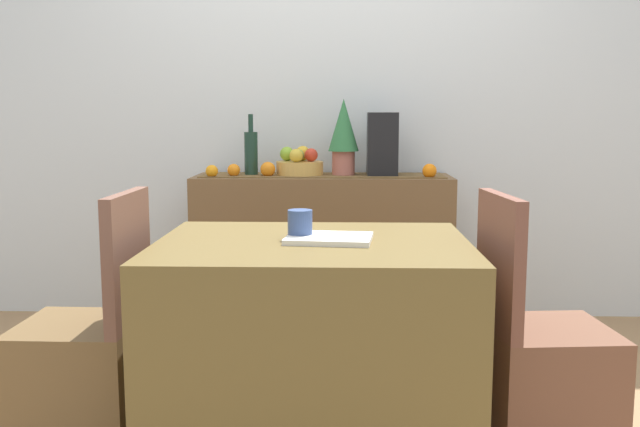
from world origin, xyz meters
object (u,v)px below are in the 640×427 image
at_px(sideboard_console, 323,252).
at_px(chair_by_corner, 543,380).
at_px(wine_bottle, 251,152).
at_px(coffee_maker, 382,144).
at_px(potted_plant, 344,133).
at_px(fruit_bowl, 300,168).
at_px(open_book, 329,238).
at_px(coffee_cup, 300,225).
at_px(dining_table, 312,348).
at_px(chair_near_window, 85,375).

bearing_deg(sideboard_console, chair_by_corner, -61.75).
relative_size(wine_bottle, coffee_maker, 0.97).
distance_m(wine_bottle, potted_plant, 0.51).
xyz_separation_m(fruit_bowl, coffee_maker, (0.44, 0.00, 0.13)).
distance_m(open_book, coffee_cup, 0.11).
xyz_separation_m(fruit_bowl, dining_table, (0.13, -1.46, -0.50)).
bearing_deg(dining_table, coffee_cup, 146.07).
distance_m(fruit_bowl, potted_plant, 0.30).
bearing_deg(chair_by_corner, open_book, -179.84).
relative_size(fruit_bowl, coffee_cup, 2.51).
xyz_separation_m(dining_table, coffee_cup, (-0.04, 0.03, 0.42)).
distance_m(coffee_maker, open_book, 1.51).
bearing_deg(fruit_bowl, dining_table, -85.05).
bearing_deg(sideboard_console, dining_table, -89.83).
relative_size(fruit_bowl, potted_plant, 0.62).
bearing_deg(coffee_maker, chair_near_window, -126.82).
height_order(fruit_bowl, dining_table, fruit_bowl).
xyz_separation_m(coffee_maker, chair_by_corner, (0.47, -1.47, -0.73)).
distance_m(chair_near_window, chair_by_corner, 1.57).
bearing_deg(fruit_bowl, sideboard_console, 0.00).
height_order(open_book, chair_by_corner, chair_by_corner).
relative_size(sideboard_console, fruit_bowl, 5.46).
distance_m(sideboard_console, open_book, 1.51).
xyz_separation_m(open_book, chair_by_corner, (0.72, 0.00, -0.48)).
bearing_deg(dining_table, sideboard_console, 90.17).
height_order(sideboard_console, wine_bottle, wine_bottle).
bearing_deg(coffee_cup, wine_bottle, 103.62).
xyz_separation_m(wine_bottle, coffee_cup, (0.35, -1.44, -0.17)).
bearing_deg(fruit_bowl, wine_bottle, 180.00).
distance_m(fruit_bowl, coffee_maker, 0.46).
bearing_deg(chair_by_corner, potted_plant, 114.76).
relative_size(potted_plant, chair_by_corner, 0.45).
distance_m(coffee_cup, chair_by_corner, 0.98).
bearing_deg(dining_table, open_book, -3.39).
relative_size(sideboard_console, open_book, 4.91).
height_order(coffee_maker, potted_plant, potted_plant).
bearing_deg(dining_table, wine_bottle, 104.84).
xyz_separation_m(coffee_maker, coffee_cup, (-0.35, -1.44, -0.21)).
height_order(coffee_cup, chair_near_window, chair_near_window).
relative_size(potted_plant, chair_near_window, 0.45).
height_order(wine_bottle, potted_plant, potted_plant).
bearing_deg(chair_near_window, coffee_maker, 53.18).
relative_size(coffee_maker, coffee_cup, 3.35).
relative_size(fruit_bowl, chair_by_corner, 0.28).
height_order(wine_bottle, coffee_cup, wine_bottle).
distance_m(wine_bottle, dining_table, 1.62).
bearing_deg(fruit_bowl, coffee_cup, -86.52).
bearing_deg(wine_bottle, sideboard_console, 0.00).
xyz_separation_m(coffee_cup, chair_near_window, (-0.74, -0.03, -0.52)).
bearing_deg(open_book, potted_plant, 94.24).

